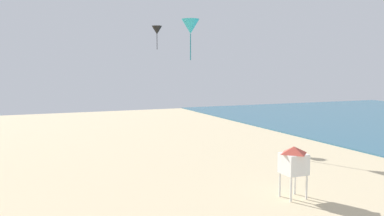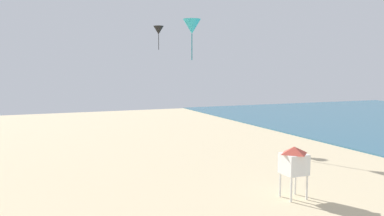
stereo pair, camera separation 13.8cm
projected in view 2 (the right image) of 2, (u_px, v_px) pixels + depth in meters
lifeguard_stand at (294, 161)px, 19.97m from camera, size 1.10×1.10×2.55m
kite_black_delta at (159, 30)px, 38.85m from camera, size 0.97×0.97×2.21m
kite_cyan_delta at (192, 27)px, 34.72m from camera, size 1.51×1.51×3.42m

